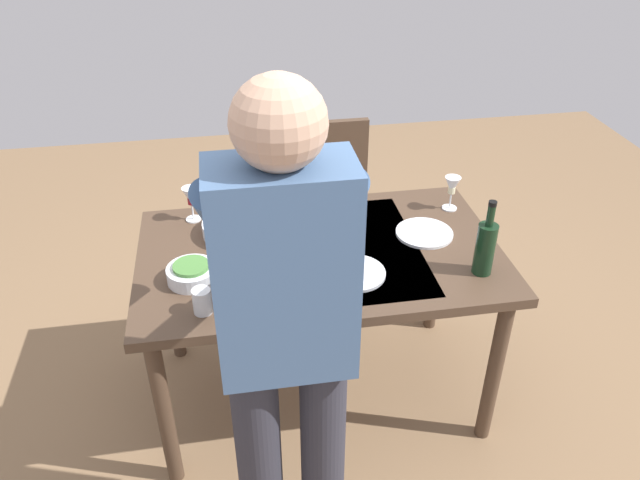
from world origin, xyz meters
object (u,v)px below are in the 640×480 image
object	(u,v)px
wine_bottle	(485,247)
wine_glass_left	(452,187)
water_cup_near_right	(266,254)
serving_bowl_pasta	(240,226)
chair_near	(332,199)
side_bowl_salad	(192,273)
dining_table	(320,269)
dinner_plate_near	(354,273)
dinner_plate_far	(424,233)
water_cup_near_left	(202,301)
person_server	(286,333)
wine_glass_right	(191,198)

from	to	relation	value
wine_bottle	wine_glass_left	world-z (taller)	wine_bottle
wine_bottle	water_cup_near_right	size ratio (longest dim) A/B	2.92
water_cup_near_right	serving_bowl_pasta	size ratio (longest dim) A/B	0.34
serving_bowl_pasta	chair_near	bearing A→B (deg)	-128.64
water_cup_near_right	side_bowl_salad	world-z (taller)	water_cup_near_right
serving_bowl_pasta	side_bowl_salad	bearing A→B (deg)	57.29
dining_table	wine_bottle	distance (m)	0.64
chair_near	dinner_plate_near	xyz separation A→B (m)	(0.10, 0.98, 0.24)
dinner_plate_far	chair_near	bearing A→B (deg)	-72.78
dinner_plate_near	dinner_plate_far	xyz separation A→B (m)	(-0.34, -0.22, 0.00)
side_bowl_salad	water_cup_near_left	bearing A→B (deg)	100.91
wine_glass_left	dinner_plate_near	world-z (taller)	wine_glass_left
dining_table	person_server	xyz separation A→B (m)	(0.21, 0.68, 0.29)
dining_table	dinner_plate_far	xyz separation A→B (m)	(-0.43, -0.05, 0.09)
person_server	dinner_plate_near	bearing A→B (deg)	-121.03
dining_table	wine_glass_right	xyz separation A→B (m)	(0.48, -0.32, 0.19)
person_server	wine_glass_left	xyz separation A→B (m)	(-0.81, -0.91, -0.10)
person_server	water_cup_near_right	xyz separation A→B (m)	(0.00, -0.62, -0.15)
serving_bowl_pasta	side_bowl_salad	world-z (taller)	same
dining_table	serving_bowl_pasta	size ratio (longest dim) A/B	4.66
wine_glass_left	dinner_plate_far	size ratio (longest dim) A/B	0.66
dining_table	chair_near	xyz separation A→B (m)	(-0.20, -0.80, -0.14)
dining_table	wine_glass_right	world-z (taller)	wine_glass_right
wine_bottle	dinner_plate_far	world-z (taller)	wine_bottle
side_bowl_salad	wine_glass_left	bearing A→B (deg)	-162.58
wine_bottle	serving_bowl_pasta	distance (m)	0.96
wine_glass_right	side_bowl_salad	distance (m)	0.44
wine_glass_right	serving_bowl_pasta	size ratio (longest dim) A/B	0.50
wine_bottle	dinner_plate_near	bearing A→B (deg)	-7.63
chair_near	side_bowl_salad	xyz separation A→B (m)	(0.69, 0.91, 0.26)
wine_glass_right	dinner_plate_far	distance (m)	0.96
person_server	wine_bottle	distance (m)	0.90
person_server	wine_bottle	bearing A→B (deg)	-149.82
wine_glass_right	dinner_plate_near	size ratio (longest dim) A/B	0.66
dining_table	serving_bowl_pasta	bearing A→B (deg)	-31.70
wine_bottle	dinner_plate_far	distance (m)	0.33
person_server	side_bowl_salad	xyz separation A→B (m)	(0.28, -0.57, -0.17)
wine_glass_left	side_bowl_salad	distance (m)	1.14
chair_near	water_cup_near_right	xyz separation A→B (m)	(0.41, 0.87, 0.28)
water_cup_near_left	dining_table	bearing A→B (deg)	-146.39
water_cup_near_right	dinner_plate_far	world-z (taller)	water_cup_near_right
water_cup_near_left	wine_bottle	bearing A→B (deg)	-176.43
dinner_plate_far	water_cup_near_left	bearing A→B (deg)	21.44
dining_table	dinner_plate_near	distance (m)	0.22
water_cup_near_right	dinner_plate_far	xyz separation A→B (m)	(-0.65, -0.11, -0.04)
person_server	wine_glass_left	world-z (taller)	person_server
wine_glass_left	water_cup_near_left	size ratio (longest dim) A/B	1.66
person_server	serving_bowl_pasta	xyz separation A→B (m)	(0.09, -0.87, -0.17)
dinner_plate_near	dinner_plate_far	distance (m)	0.40
chair_near	dinner_plate_far	bearing A→B (deg)	107.22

